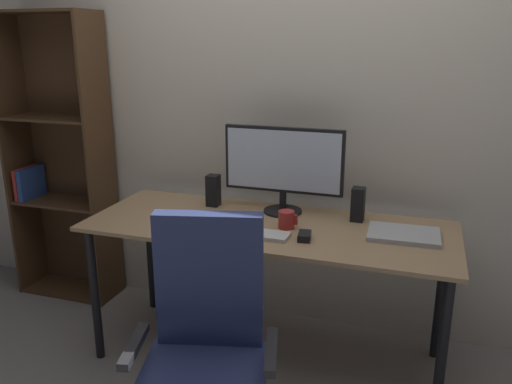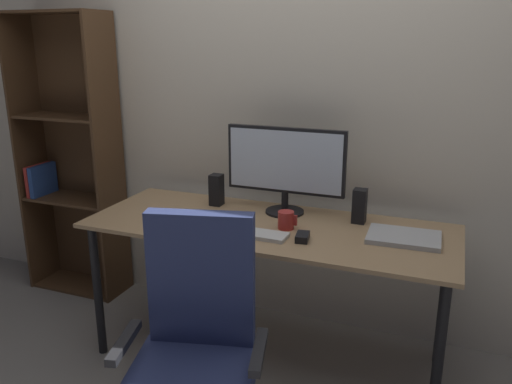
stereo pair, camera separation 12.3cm
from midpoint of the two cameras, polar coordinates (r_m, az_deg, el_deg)
The scene contains 12 objects.
ground_plane at distance 2.86m, azimuth 2.57°, elevation -17.67°, with size 12.00×12.00×0.00m, color gray.
back_wall at distance 2.87m, azimuth 6.26°, elevation 10.28°, with size 6.40×0.10×2.60m, color beige.
desk at distance 2.55m, azimuth 2.76°, elevation -5.28°, with size 1.79×0.68×0.74m.
monitor at distance 2.63m, azimuth 4.60°, elevation 3.04°, with size 0.62×0.20×0.45m.
keyboard at distance 2.38m, azimuth 1.61°, elevation -4.67°, with size 0.29×0.11×0.02m, color silver.
mouse at distance 2.34m, azimuth 6.67°, elevation -4.98°, with size 0.06×0.10×0.03m, color black.
coffee_mug at distance 2.46m, azimuth 4.78°, elevation -3.12°, with size 0.09×0.08×0.09m.
laptop at distance 2.44m, azimuth 17.41°, elevation -4.80°, with size 0.32×0.23×0.02m, color #B7BABC.
speaker_left at distance 2.79m, azimuth -3.14°, elevation 0.23°, with size 0.06×0.07×0.17m, color black.
speaker_right at distance 2.58m, azimuth 12.70°, elevation -1.53°, with size 0.06×0.07×0.17m, color black.
office_chair at distance 1.99m, azimuth -4.87°, elevation -18.73°, with size 0.57×0.56×1.01m.
bookshelf at distance 3.48m, azimuth -18.74°, elevation 3.50°, with size 0.63×0.28×1.77m.
Camera 2 is at (0.81, -2.23, 1.61)m, focal length 36.20 mm.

